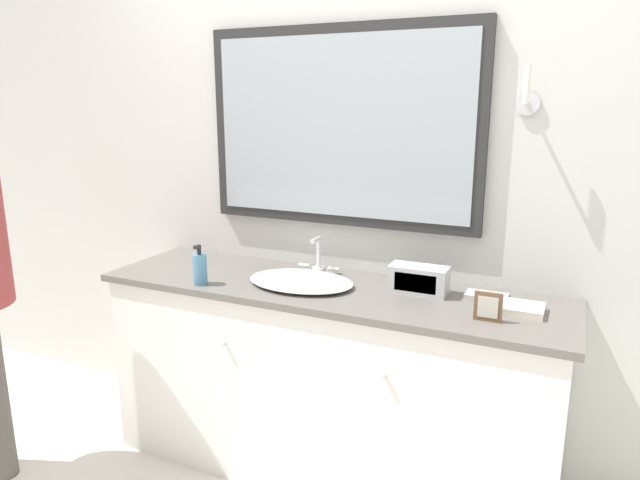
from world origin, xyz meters
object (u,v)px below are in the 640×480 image
at_px(appliance_box, 418,280).
at_px(picture_frame, 488,307).
at_px(sink_basin, 302,280).
at_px(soap_bottle, 200,268).

height_order(appliance_box, picture_frame, appliance_box).
xyz_separation_m(sink_basin, soap_bottle, (-0.40, -0.18, 0.05)).
distance_m(appliance_box, picture_frame, 0.37).
distance_m(soap_bottle, appliance_box, 0.93).
bearing_deg(appliance_box, picture_frame, -33.22).
relative_size(sink_basin, picture_frame, 4.32).
relative_size(sink_basin, soap_bottle, 2.66).
bearing_deg(picture_frame, soap_bottle, -176.25).
relative_size(appliance_box, picture_frame, 2.20).
relative_size(soap_bottle, picture_frame, 1.62).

